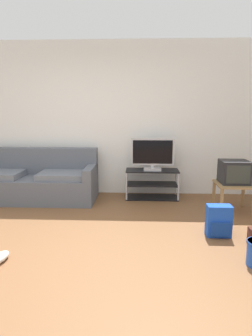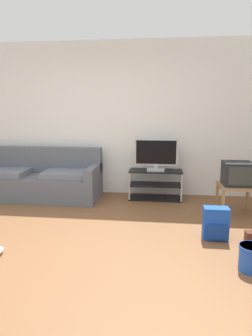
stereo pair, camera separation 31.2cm
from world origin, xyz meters
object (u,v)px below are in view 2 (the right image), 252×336
at_px(tv_stand, 155,185).
at_px(side_table, 237,190).
at_px(couch, 39,180).
at_px(crt_tv, 237,174).
at_px(cleaning_bucket, 252,257).
at_px(backpack, 216,224).
at_px(flat_tv, 156,155).

xyz_separation_m(tv_stand, side_table, (1.20, -0.63, 0.12)).
height_order(couch, crt_tv, couch).
distance_m(tv_stand, crt_tv, 1.40).
relative_size(crt_tv, cleaning_bucket, 1.62).
bearing_deg(backpack, flat_tv, 125.48).
xyz_separation_m(crt_tv, backpack, (-0.45, -0.95, -0.42)).
distance_m(couch, backpack, 3.13).
relative_size(crt_tv, backpack, 1.06).
distance_m(crt_tv, cleaning_bucket, 1.73).
xyz_separation_m(side_table, backpack, (-0.45, -0.93, -0.18)).
distance_m(tv_stand, backpack, 1.74).
height_order(side_table, crt_tv, crt_tv).
xyz_separation_m(side_table, crt_tv, (0.00, 0.02, 0.24)).
xyz_separation_m(couch, crt_tv, (3.24, -0.46, 0.29)).
bearing_deg(couch, backpack, -26.79).
bearing_deg(flat_tv, tv_stand, 90.00).
height_order(couch, side_table, couch).
relative_size(couch, flat_tv, 2.94).
bearing_deg(crt_tv, tv_stand, 152.76).
relative_size(side_table, backpack, 1.33).
height_order(tv_stand, cleaning_bucket, tv_stand).
height_order(tv_stand, backpack, tv_stand).
relative_size(couch, crt_tv, 5.21).
relative_size(tv_stand, flat_tv, 1.24).
bearing_deg(tv_stand, crt_tv, -27.24).
bearing_deg(cleaning_bucket, couch, 145.00).
bearing_deg(backpack, tv_stand, 125.16).
relative_size(couch, backpack, 5.51).
xyz_separation_m(couch, side_table, (3.24, -0.48, 0.05)).
relative_size(flat_tv, backpack, 1.87).
bearing_deg(crt_tv, cleaning_bucket, -97.82).
height_order(couch, flat_tv, flat_tv).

